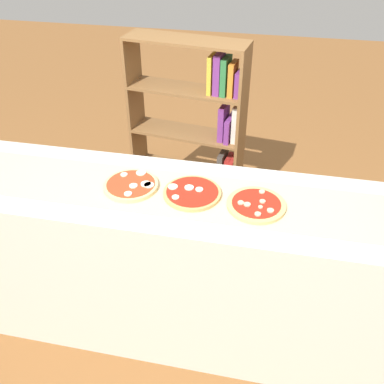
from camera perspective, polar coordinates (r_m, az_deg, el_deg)
ground_plane at (r=2.58m, az=0.00°, el=-17.26°), size 12.00×12.00×0.00m
counter at (r=2.23m, az=0.00°, el=-10.11°), size 2.55×0.58×0.93m
parchment_paper at (r=1.92m, az=0.00°, el=-0.46°), size 2.16×0.35×0.00m
pizza_mozzarella_0 at (r=1.99m, az=-8.19°, el=0.92°), size 0.25×0.25×0.03m
pizza_mozzarella_1 at (r=1.92m, az=0.01°, el=-0.10°), size 0.26×0.26×0.02m
pizza_mushroom_2 at (r=1.87m, az=8.64°, el=-1.68°), size 0.26×0.26×0.02m
bookshelf at (r=3.00m, az=1.25°, el=7.17°), size 0.82×0.35×1.30m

